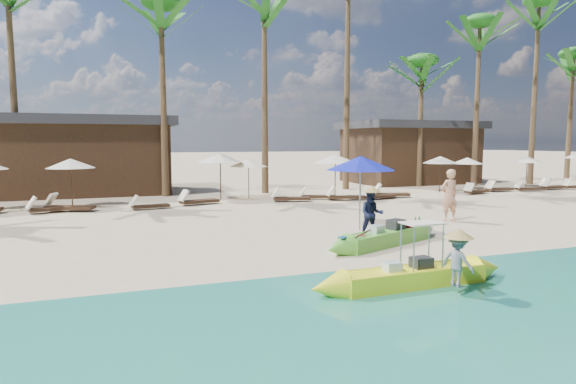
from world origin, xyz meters
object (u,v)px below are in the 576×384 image
object	(u,v)px
yellow_canoe	(413,276)
tourist	(449,195)
green_canoe	(387,237)
blue_umbrella	(360,163)

from	to	relation	value
yellow_canoe	tourist	size ratio (longest dim) A/B	2.62
green_canoe	yellow_canoe	xyz separation A→B (m)	(-1.61, -3.62, -0.02)
green_canoe	tourist	world-z (taller)	tourist
yellow_canoe	green_canoe	bearing A→B (deg)	64.65
yellow_canoe	tourist	distance (m)	8.74
green_canoe	yellow_canoe	distance (m)	3.96
tourist	blue_umbrella	distance (m)	4.15
yellow_canoe	tourist	world-z (taller)	tourist
blue_umbrella	green_canoe	bearing A→B (deg)	-99.42
green_canoe	tourist	bearing A→B (deg)	11.04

